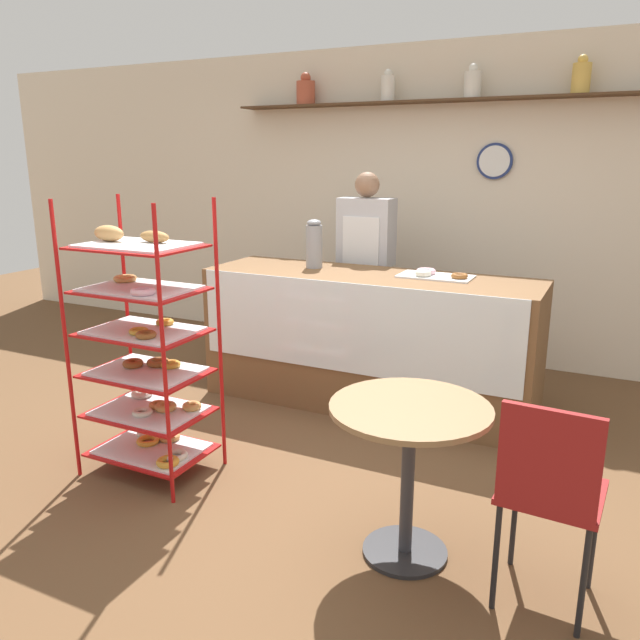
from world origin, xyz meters
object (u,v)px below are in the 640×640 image
Objects in this scene: cafe_table at (409,444)px; cafe_chair at (550,485)px; person_worker at (366,268)px; donut_tray_counter at (435,275)px; pastry_rack at (146,351)px; coffee_carafe at (314,244)px.

cafe_table is 0.61m from cafe_chair.
person_worker is 3.31× the size of donut_tray_counter.
donut_tray_counter is at bearing 53.15° from pastry_rack.
pastry_rack is at bearing -126.85° from donut_tray_counter.
pastry_rack reaches higher than cafe_table.
person_worker is at bearing 145.29° from donut_tray_counter.
pastry_rack is 0.94× the size of person_worker.
donut_tray_counter is (0.92, 0.02, -0.16)m from coffee_carafe.
donut_tray_counter is at bearing 102.99° from cafe_table.
pastry_rack is 1.64m from coffee_carafe.
person_worker is at bearing 76.94° from pastry_rack.
cafe_chair is (2.17, -0.24, -0.16)m from pastry_rack.
person_worker is 0.86m from donut_tray_counter.
person_worker is 2.89m from cafe_chair.
cafe_chair is at bearing -53.74° from person_worker.
donut_tray_counter reaches higher than cafe_chair.
pastry_rack is 1.59m from cafe_table.
coffee_carafe reaches higher than cafe_chair.
donut_tray_counter is at bearing -34.71° from person_worker.
cafe_chair is at bearing -11.30° from cafe_table.
cafe_table is at bearing -63.40° from person_worker.
cafe_table is 2.22m from coffee_carafe.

